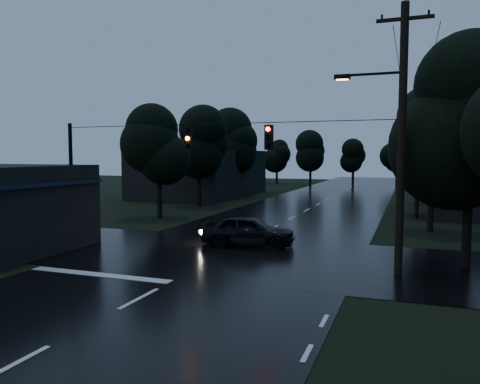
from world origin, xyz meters
The scene contains 16 objects.
ground centered at (0.00, 0.00, 0.00)m, with size 160.00×160.00×0.00m, color black.
main_road centered at (0.00, 30.00, 0.00)m, with size 12.00×120.00×0.02m, color black.
cross_street centered at (0.00, 12.00, 0.00)m, with size 60.00×9.00×0.02m, color black.
building_far_left centered at (-14.00, 40.00, 2.50)m, with size 10.00×16.00×5.00m, color black.
utility_pole_main centered at (7.41, 11.00, 5.26)m, with size 3.50×0.30×10.00m.
utility_pole_far centered at (8.30, 28.00, 3.88)m, with size 2.00×0.30×7.50m.
anchor_pole_left centered at (-7.50, 11.00, 3.00)m, with size 0.18×0.18×6.00m, color black.
span_signals centered at (0.56, 10.99, 5.24)m, with size 15.00×0.37×1.12m.
tree_corner_near centered at (10.00, 13.00, 5.99)m, with size 4.48×4.48×9.44m.
tree_left_a centered at (-9.00, 22.00, 5.24)m, with size 3.92×3.92×8.26m.
tree_left_b centered at (-9.60, 30.00, 5.62)m, with size 4.20×4.20×8.85m.
tree_left_c centered at (-10.20, 40.00, 5.99)m, with size 4.48×4.48×9.44m.
tree_right_a centered at (9.00, 22.00, 5.62)m, with size 4.20×4.20×8.85m.
tree_right_b centered at (9.60, 30.00, 5.99)m, with size 4.48×4.48×9.44m.
tree_right_c centered at (10.20, 40.00, 6.37)m, with size 4.76×4.76×10.03m.
car centered at (0.39, 14.27, 0.78)m, with size 1.84×4.57×1.56m, color black.
Camera 1 is at (7.84, -7.31, 4.48)m, focal length 35.00 mm.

